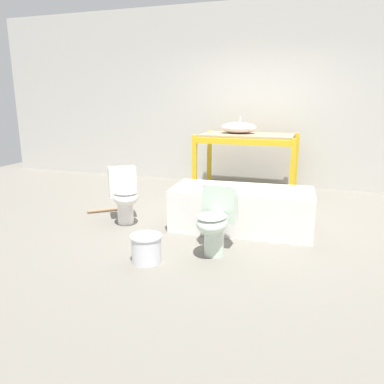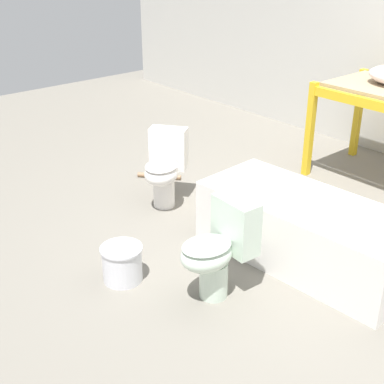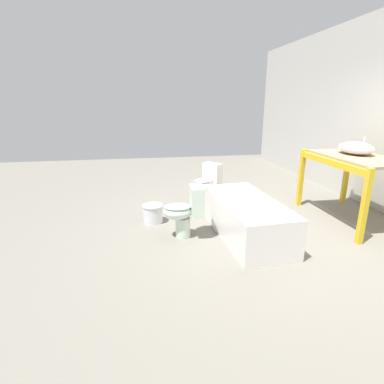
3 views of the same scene
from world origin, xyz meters
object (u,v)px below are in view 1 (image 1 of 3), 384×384
(sink_basin, at_px, (239,128))
(toilet_near, at_px, (216,218))
(bucket_white, at_px, (146,248))
(bathtub_main, at_px, (242,206))
(toilet_far, at_px, (124,194))

(sink_basin, relative_size, toilet_near, 0.83)
(toilet_near, height_order, bucket_white, toilet_near)
(sink_basin, distance_m, bathtub_main, 2.07)
(sink_basin, relative_size, toilet_far, 0.83)
(sink_basin, bearing_deg, toilet_near, -83.01)
(sink_basin, xyz_separation_m, bucket_white, (-0.26, -3.09, -0.95))
(toilet_far, bearing_deg, bathtub_main, -27.74)
(bathtub_main, distance_m, bucket_white, 1.42)
(bathtub_main, distance_m, toilet_near, 0.82)
(toilet_far, bearing_deg, toilet_near, -59.72)
(sink_basin, distance_m, toilet_far, 2.42)
(bathtub_main, relative_size, bucket_white, 5.49)
(bathtub_main, xyz_separation_m, bucket_white, (-0.70, -1.23, -0.15))
(toilet_far, bearing_deg, bucket_white, -88.56)
(toilet_near, xyz_separation_m, bucket_white, (-0.58, -0.42, -0.23))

